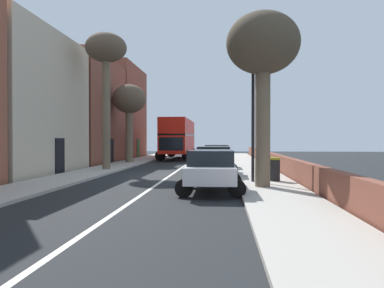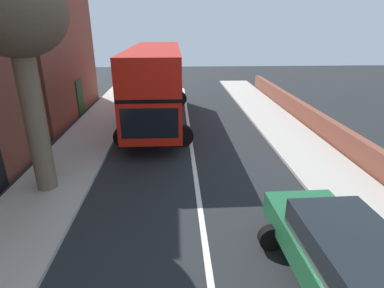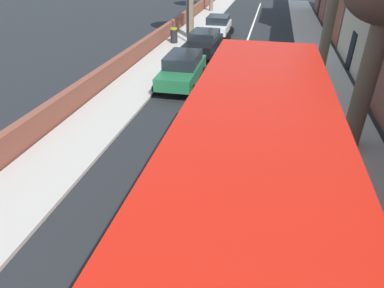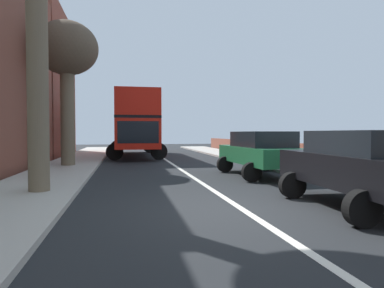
# 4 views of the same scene
# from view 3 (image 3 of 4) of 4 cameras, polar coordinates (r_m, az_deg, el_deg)

# --- Properties ---
(ground_plane) EXTENTS (84.00, 84.00, 0.00)m
(ground_plane) POSITION_cam_3_polar(r_m,az_deg,el_deg) (22.16, 8.24, 13.90)
(ground_plane) COLOR black
(road_centre_line) EXTENTS (0.16, 54.00, 0.01)m
(road_centre_line) POSITION_cam_3_polar(r_m,az_deg,el_deg) (22.16, 8.25, 13.91)
(road_centre_line) COLOR silver
(road_centre_line) RESTS_ON ground
(sidewalk_left) EXTENTS (2.60, 60.00, 0.12)m
(sidewalk_left) POSITION_cam_3_polar(r_m,az_deg,el_deg) (22.31, 21.15, 12.47)
(sidewalk_left) COLOR #B2ADA3
(sidewalk_left) RESTS_ON ground
(sidewalk_right) EXTENTS (2.60, 60.00, 0.12)m
(sidewalk_right) POSITION_cam_3_polar(r_m,az_deg,el_deg) (23.05, -4.35, 14.92)
(sidewalk_right) COLOR #B2ADA3
(sidewalk_right) RESTS_ON ground
(boundary_wall_right) EXTENTS (0.36, 54.00, 1.06)m
(boundary_wall_right) POSITION_cam_3_polar(r_m,az_deg,el_deg) (23.42, -8.18, 16.15)
(boundary_wall_right) COLOR brown
(boundary_wall_right) RESTS_ON ground
(double_decker_bus) EXTENTS (3.59, 10.93, 4.06)m
(double_decker_bus) POSITION_cam_3_polar(r_m,az_deg,el_deg) (5.60, 9.58, -14.05)
(double_decker_bus) COLOR red
(double_decker_bus) RESTS_ON ground
(parked_car_black_right_0) EXTENTS (2.62, 4.29, 1.64)m
(parked_car_black_right_0) POSITION_cam_3_polar(r_m,az_deg,el_deg) (22.70, 2.00, 17.05)
(parked_car_black_right_0) COLOR black
(parked_car_black_right_0) RESTS_ON ground
(parked_car_white_right_1) EXTENTS (2.51, 4.07, 1.62)m
(parked_car_white_right_1) POSITION_cam_3_polar(r_m,az_deg,el_deg) (28.41, 4.45, 19.70)
(parked_car_white_right_1) COLOR silver
(parked_car_white_right_1) RESTS_ON ground
(parked_car_green_right_2) EXTENTS (2.47, 4.57, 1.65)m
(parked_car_green_right_2) POSITION_cam_3_polar(r_m,az_deg,el_deg) (17.47, -1.65, 12.87)
(parked_car_green_right_2) COLOR #1E6038
(parked_car_green_right_2) RESTS_ON ground
(litter_bin_right) EXTENTS (0.55, 0.55, 1.07)m
(litter_bin_right) POSITION_cam_3_polar(r_m,az_deg,el_deg) (26.06, -3.12, 18.15)
(litter_bin_right) COLOR black
(litter_bin_right) RESTS_ON sidewalk_right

